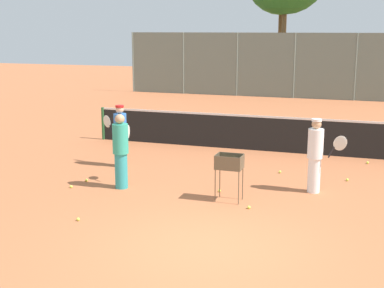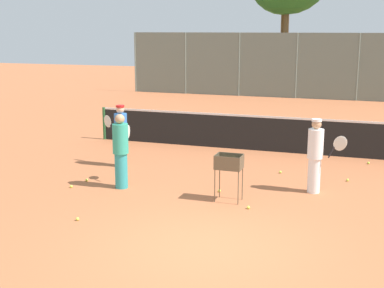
# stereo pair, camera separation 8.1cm
# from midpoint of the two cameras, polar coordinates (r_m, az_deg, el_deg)

# --- Properties ---
(ground_plane) EXTENTS (80.00, 80.00, 0.00)m
(ground_plane) POSITION_cam_midpoint_polar(r_m,az_deg,el_deg) (9.13, 1.39, -11.07)
(ground_plane) COLOR #B7663D
(tennis_net) EXTENTS (11.98, 0.10, 1.07)m
(tennis_net) POSITION_cam_midpoint_polar(r_m,az_deg,el_deg) (16.03, 9.48, 1.08)
(tennis_net) COLOR #26592D
(tennis_net) RESTS_ON ground_plane
(back_fence) EXTENTS (21.73, 0.08, 3.40)m
(back_fence) POSITION_cam_midpoint_polar(r_m,az_deg,el_deg) (28.64, 13.86, 8.04)
(back_fence) COLOR slate
(back_fence) RESTS_ON ground_plane
(player_white_outfit) EXTENTS (0.85, 0.45, 1.65)m
(player_white_outfit) POSITION_cam_midpoint_polar(r_m,az_deg,el_deg) (14.27, -7.84, 0.98)
(player_white_outfit) COLOR teal
(player_white_outfit) RESTS_ON ground_plane
(player_red_cap) EXTENTS (0.90, 0.35, 1.67)m
(player_red_cap) POSITION_cam_midpoint_polar(r_m,az_deg,el_deg) (12.17, 12.85, -1.10)
(player_red_cap) COLOR white
(player_red_cap) RESTS_ON ground_plane
(player_yellow_shirt) EXTENTS (0.36, 0.91, 1.73)m
(player_yellow_shirt) POSITION_cam_midpoint_polar(r_m,az_deg,el_deg) (12.30, -7.79, -0.68)
(player_yellow_shirt) COLOR teal
(player_yellow_shirt) RESTS_ON ground_plane
(ball_cart) EXTENTS (0.56, 0.41, 1.01)m
(ball_cart) POSITION_cam_midpoint_polar(r_m,az_deg,el_deg) (11.31, 3.75, -2.32)
(ball_cart) COLOR brown
(ball_cart) RESTS_ON ground_plane
(tennis_ball_0) EXTENTS (0.07, 0.07, 0.07)m
(tennis_ball_0) POSITION_cam_midpoint_polar(r_m,az_deg,el_deg) (10.57, -12.27, -7.85)
(tennis_ball_0) COLOR #D1E54C
(tennis_ball_0) RESTS_ON ground_plane
(tennis_ball_1) EXTENTS (0.07, 0.07, 0.07)m
(tennis_ball_1) POSITION_cam_midpoint_polar(r_m,az_deg,el_deg) (15.32, 18.08, -1.90)
(tennis_ball_1) COLOR #D1E54C
(tennis_ball_1) RESTS_ON ground_plane
(tennis_ball_2) EXTENTS (0.07, 0.07, 0.07)m
(tennis_ball_2) POSITION_cam_midpoint_polar(r_m,az_deg,el_deg) (11.05, 5.88, -6.73)
(tennis_ball_2) COLOR #D1E54C
(tennis_ball_2) RESTS_ON ground_plane
(tennis_ball_3) EXTENTS (0.07, 0.07, 0.07)m
(tennis_ball_3) POSITION_cam_midpoint_polar(r_m,az_deg,el_deg) (13.15, -11.36, -3.80)
(tennis_ball_3) COLOR #D1E54C
(tennis_ball_3) RESTS_ON ground_plane
(tennis_ball_4) EXTENTS (0.07, 0.07, 0.07)m
(tennis_ball_4) POSITION_cam_midpoint_polar(r_m,az_deg,el_deg) (13.81, 9.20, -2.95)
(tennis_ball_4) COLOR #D1E54C
(tennis_ball_4) RESTS_ON ground_plane
(tennis_ball_5) EXTENTS (0.07, 0.07, 0.07)m
(tennis_ball_5) POSITION_cam_midpoint_polar(r_m,az_deg,el_deg) (12.09, 2.76, -5.00)
(tennis_ball_5) COLOR #D1E54C
(tennis_ball_5) RESTS_ON ground_plane
(tennis_ball_6) EXTENTS (0.07, 0.07, 0.07)m
(tennis_ball_6) POSITION_cam_midpoint_polar(r_m,az_deg,el_deg) (15.05, 13.15, -1.86)
(tennis_ball_6) COLOR #D1E54C
(tennis_ball_6) RESTS_ON ground_plane
(tennis_ball_7) EXTENTS (0.07, 0.07, 0.07)m
(tennis_ball_7) POSITION_cam_midpoint_polar(r_m,az_deg,el_deg) (13.46, 16.06, -3.68)
(tennis_ball_7) COLOR #D1E54C
(tennis_ball_7) RESTS_ON ground_plane
(tennis_ball_8) EXTENTS (0.07, 0.07, 0.07)m
(tennis_ball_8) POSITION_cam_midpoint_polar(r_m,az_deg,el_deg) (12.71, -12.95, -4.45)
(tennis_ball_8) COLOR #D1E54C
(tennis_ball_8) RESTS_ON ground_plane
(parked_car) EXTENTS (4.20, 1.70, 1.60)m
(parked_car) POSITION_cam_midpoint_polar(r_m,az_deg,el_deg) (31.95, 4.90, 6.87)
(parked_car) COLOR #232328
(parked_car) RESTS_ON ground_plane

